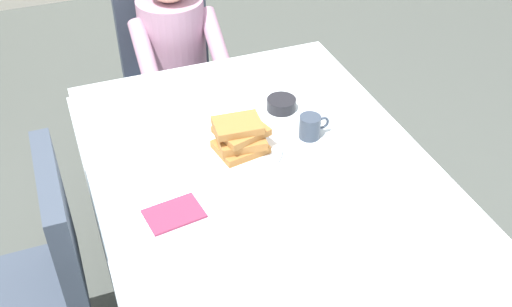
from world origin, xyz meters
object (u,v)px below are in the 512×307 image
at_px(chair_left_side, 40,276).
at_px(plate_breakfast, 241,151).
at_px(chair_diner, 170,62).
at_px(bowl_butter, 281,104).
at_px(spoon_near_edge, 293,216).
at_px(cup_coffee, 310,127).
at_px(fork_left_of_plate, 190,168).
at_px(knife_right_of_plate, 294,143).
at_px(diner_person, 176,52).
at_px(breakfast_stack, 240,136).
at_px(dining_table_main, 266,190).
at_px(syrup_pitcher, 163,130).

bearing_deg(chair_left_side, plate_breakfast, -80.84).
relative_size(chair_diner, bowl_butter, 8.45).
xyz_separation_m(plate_breakfast, spoon_near_edge, (0.04, -0.35, -0.01)).
relative_size(cup_coffee, fork_left_of_plate, 0.63).
distance_m(chair_left_side, fork_left_of_plate, 0.58).
xyz_separation_m(cup_coffee, knife_right_of_plate, (-0.07, -0.02, -0.04)).
bearing_deg(chair_diner, spoon_near_edge, 91.51).
bearing_deg(spoon_near_edge, diner_person, 108.06).
bearing_deg(bowl_butter, fork_left_of_plate, -152.86).
height_order(chair_diner, chair_left_side, same).
bearing_deg(knife_right_of_plate, cup_coffee, -78.45).
bearing_deg(breakfast_stack, cup_coffee, -1.06).
height_order(breakfast_stack, spoon_near_edge, breakfast_stack).
bearing_deg(chair_diner, breakfast_stack, 89.79).
xyz_separation_m(chair_left_side, bowl_butter, (0.96, 0.31, 0.23)).
bearing_deg(cup_coffee, bowl_butter, 98.16).
relative_size(diner_person, spoon_near_edge, 7.47).
bearing_deg(dining_table_main, bowl_butter, 59.31).
bearing_deg(breakfast_stack, diner_person, 89.75).
bearing_deg(breakfast_stack, plate_breakfast, -73.09).
xyz_separation_m(chair_left_side, breakfast_stack, (0.72, 0.12, 0.28)).
bearing_deg(fork_left_of_plate, diner_person, -6.58).
relative_size(dining_table_main, breakfast_stack, 7.83).
height_order(diner_person, cup_coffee, diner_person).
relative_size(breakfast_stack, syrup_pitcher, 2.43).
bearing_deg(knife_right_of_plate, chair_left_side, 90.99).
distance_m(diner_person, fork_left_of_plate, 0.94).
height_order(plate_breakfast, syrup_pitcher, syrup_pitcher).
bearing_deg(diner_person, spoon_near_edge, 91.70).
height_order(bowl_butter, knife_right_of_plate, bowl_butter).
xyz_separation_m(diner_person, plate_breakfast, (-0.00, -0.90, 0.08)).
bearing_deg(plate_breakfast, chair_left_side, -170.84).
bearing_deg(bowl_butter, syrup_pitcher, -177.13).
xyz_separation_m(chair_left_side, fork_left_of_plate, (0.54, 0.10, 0.21)).
distance_m(chair_diner, chair_left_side, 1.38).
bearing_deg(chair_diner, cup_coffee, 103.70).
bearing_deg(syrup_pitcher, chair_left_side, -149.73).
height_order(dining_table_main, syrup_pitcher, syrup_pitcher).
height_order(diner_person, knife_right_of_plate, diner_person).
xyz_separation_m(bowl_butter, syrup_pitcher, (-0.46, -0.02, 0.02)).
distance_m(dining_table_main, fork_left_of_plate, 0.27).
xyz_separation_m(dining_table_main, chair_diner, (-0.04, 1.17, -0.12)).
xyz_separation_m(chair_left_side, knife_right_of_plate, (0.92, 0.10, 0.21)).
relative_size(cup_coffee, spoon_near_edge, 0.75).
bearing_deg(chair_left_side, knife_right_of_plate, -83.95).
relative_size(bowl_butter, syrup_pitcher, 1.38).
distance_m(chair_left_side, breakfast_stack, 0.78).
height_order(diner_person, bowl_butter, diner_person).
bearing_deg(breakfast_stack, bowl_butter, 39.31).
relative_size(fork_left_of_plate, spoon_near_edge, 1.20).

